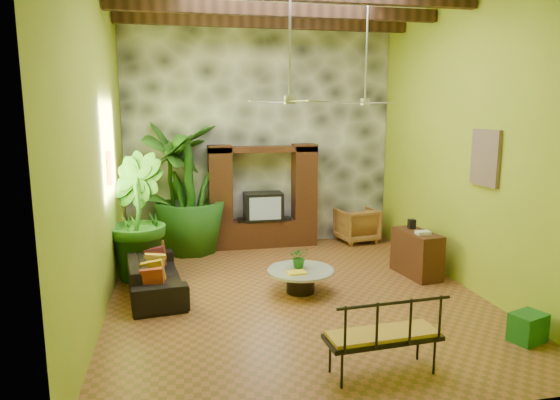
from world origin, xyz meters
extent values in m
plane|color=brown|center=(0.00, 0.00, 0.00)|extent=(7.00, 7.00, 0.00)
cube|color=#8FAB26|center=(0.00, 3.50, 2.50)|extent=(6.00, 0.02, 5.00)
cube|color=#8FAB26|center=(-3.00, 0.00, 2.50)|extent=(0.02, 7.00, 5.00)
cube|color=#8FAB26|center=(3.00, 0.00, 2.50)|extent=(0.02, 7.00, 5.00)
cube|color=#33363A|center=(0.00, 3.44, 2.50)|extent=(5.98, 0.10, 4.98)
cube|color=#382012|center=(0.00, 1.30, 4.78)|extent=(5.95, 0.16, 0.22)
cube|color=#382012|center=(0.00, 2.60, 4.78)|extent=(5.95, 0.16, 0.22)
cube|color=#341C0E|center=(0.00, 3.14, 0.30)|extent=(2.40, 0.50, 0.60)
cube|color=#341C0E|center=(-0.95, 3.14, 1.30)|extent=(0.50, 0.48, 2.00)
cube|color=#341C0E|center=(0.95, 3.14, 1.30)|extent=(0.50, 0.48, 2.00)
cube|color=#341C0E|center=(0.00, 3.14, 2.20)|extent=(2.40, 0.48, 0.12)
cube|color=black|center=(0.00, 3.12, 0.92)|extent=(0.85, 0.52, 0.62)
cube|color=#8C99A8|center=(0.00, 2.85, 0.92)|extent=(0.70, 0.02, 0.50)
cylinder|color=#AEADB2|center=(-0.20, -0.40, 4.10)|extent=(0.04, 0.04, 1.80)
cylinder|color=#AEADB2|center=(-0.20, -0.40, 3.20)|extent=(0.18, 0.18, 0.12)
cube|color=#AEADB2|center=(0.15, -0.31, 3.18)|extent=(0.58, 0.26, 0.01)
cube|color=#AEADB2|center=(-0.29, -0.05, 3.18)|extent=(0.26, 0.58, 0.01)
cube|color=#AEADB2|center=(-0.55, -0.49, 3.18)|extent=(0.58, 0.26, 0.01)
cube|color=#AEADB2|center=(-0.11, -0.75, 3.18)|extent=(0.26, 0.58, 0.01)
cylinder|color=#AEADB2|center=(1.60, 1.20, 4.10)|extent=(0.04, 0.04, 1.80)
cylinder|color=#AEADB2|center=(1.60, 1.20, 3.20)|extent=(0.18, 0.18, 0.12)
cube|color=#AEADB2|center=(1.95, 1.29, 3.18)|extent=(0.58, 0.26, 0.01)
cube|color=#AEADB2|center=(1.51, 1.55, 3.18)|extent=(0.26, 0.58, 0.01)
cube|color=#AEADB2|center=(1.25, 1.11, 3.18)|extent=(0.58, 0.26, 0.01)
cube|color=#AEADB2|center=(1.69, 0.85, 3.18)|extent=(0.26, 0.58, 0.01)
cube|color=gold|center=(-2.96, 1.00, 2.10)|extent=(0.06, 0.32, 0.55)
cube|color=navy|center=(2.96, -0.60, 2.30)|extent=(0.06, 0.70, 0.90)
imported|color=black|center=(-2.30, 0.61, 0.32)|extent=(1.11, 2.26, 0.63)
imported|color=olive|center=(2.21, 3.08, 0.40)|extent=(0.97, 0.99, 0.79)
imported|color=#2A6219|center=(-2.00, 3.15, 1.42)|extent=(1.66, 1.81, 2.85)
imported|color=#25641A|center=(-2.65, 1.48, 1.15)|extent=(1.43, 1.57, 2.31)
imported|color=#215616|center=(-1.62, 2.99, 1.38)|extent=(1.96, 1.96, 2.75)
cylinder|color=black|center=(0.12, 0.12, 0.18)|extent=(0.48, 0.48, 0.36)
cylinder|color=silver|center=(0.12, 0.12, 0.38)|extent=(1.13, 1.13, 0.04)
imported|color=#1E6119|center=(0.12, 0.23, 0.58)|extent=(0.37, 0.33, 0.37)
cube|color=yellow|center=(0.00, -0.07, 0.42)|extent=(0.31, 0.24, 0.03)
cube|color=black|center=(0.41, -2.65, 0.45)|extent=(1.39, 0.54, 0.05)
cube|color=gold|center=(0.41, -2.65, 0.49)|extent=(1.32, 0.49, 0.06)
cube|color=black|center=(0.41, -2.89, 0.72)|extent=(1.36, 0.13, 0.54)
cube|color=#351811|center=(2.45, 0.53, 0.42)|extent=(0.61, 1.10, 0.84)
cube|color=#1F7434|center=(2.65, -2.27, 0.19)|extent=(0.53, 0.46, 0.39)
camera|label=1|loc=(-1.86, -7.71, 3.06)|focal=32.00mm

